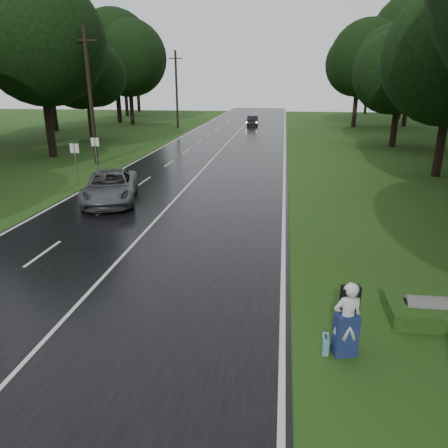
% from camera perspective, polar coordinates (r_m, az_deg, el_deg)
% --- Properties ---
extents(ground, '(160.00, 160.00, 0.00)m').
position_cam_1_polar(ground, '(14.17, -16.49, -7.66)').
color(ground, '#264A16').
rests_on(ground, ground).
extents(road, '(12.00, 140.00, 0.04)m').
position_cam_1_polar(road, '(32.56, -2.25, 7.92)').
color(road, black).
rests_on(road, ground).
extents(lane_center, '(0.12, 140.00, 0.01)m').
position_cam_1_polar(lane_center, '(32.56, -2.25, 7.96)').
color(lane_center, silver).
rests_on(lane_center, road).
extents(grey_car, '(4.06, 6.14, 1.57)m').
position_cam_1_polar(grey_car, '(23.11, -14.98, 4.85)').
color(grey_car, '#505255').
rests_on(grey_car, road).
extents(far_car, '(1.60, 4.23, 1.38)m').
position_cam_1_polar(far_car, '(61.68, 3.86, 13.66)').
color(far_car, black).
rests_on(far_car, road).
extents(hitchhiker, '(0.76, 0.72, 1.86)m').
position_cam_1_polar(hitchhiker, '(10.39, 16.16, -12.43)').
color(hitchhiker, silver).
rests_on(hitchhiker, ground).
extents(suitcase, '(0.17, 0.50, 0.35)m').
position_cam_1_polar(suitcase, '(10.76, 13.42, -15.34)').
color(suitcase, teal).
rests_on(suitcase, ground).
extents(culvert, '(1.29, 0.65, 0.65)m').
position_cam_1_polar(culvert, '(13.01, 25.67, -11.33)').
color(culvert, slate).
rests_on(culvert, ground).
extents(utility_pole_mid, '(1.80, 0.28, 9.75)m').
position_cam_1_polar(utility_pole_mid, '(34.41, -16.67, 7.70)').
color(utility_pole_mid, black).
rests_on(utility_pole_mid, ground).
extents(utility_pole_far, '(1.80, 0.28, 9.73)m').
position_cam_1_polar(utility_pole_far, '(59.05, -6.20, 12.66)').
color(utility_pole_far, black).
rests_on(utility_pole_far, ground).
extents(road_sign_a, '(0.57, 0.10, 2.39)m').
position_cam_1_polar(road_sign_a, '(28.72, -18.95, 5.41)').
color(road_sign_a, white).
rests_on(road_sign_a, ground).
extents(road_sign_b, '(0.57, 0.10, 2.37)m').
position_cam_1_polar(road_sign_b, '(31.38, -16.54, 6.71)').
color(road_sign_b, white).
rests_on(road_sign_b, ground).
extents(tree_left_d, '(10.08, 10.08, 15.75)m').
position_cam_1_polar(tree_left_d, '(39.04, -21.86, 8.38)').
color(tree_left_d, black).
rests_on(tree_left_d, ground).
extents(tree_left_e, '(8.05, 8.05, 12.58)m').
position_cam_1_polar(tree_left_e, '(47.95, -17.08, 10.58)').
color(tree_left_e, black).
rests_on(tree_left_e, ground).
extents(tree_left_f, '(9.84, 9.84, 15.38)m').
position_cam_1_polar(tree_left_f, '(65.10, -12.11, 12.92)').
color(tree_left_f, black).
rests_on(tree_left_f, ground).
extents(tree_right_d, '(8.35, 8.35, 13.05)m').
position_cam_1_polar(tree_right_d, '(32.10, 26.45, 5.78)').
color(tree_right_d, black).
rests_on(tree_right_d, ground).
extents(tree_right_e, '(7.66, 7.66, 11.97)m').
position_cam_1_polar(tree_right_e, '(44.89, 21.55, 9.61)').
color(tree_right_e, black).
rests_on(tree_right_e, ground).
extents(tree_right_f, '(9.56, 9.56, 14.93)m').
position_cam_1_polar(tree_right_f, '(62.65, 16.92, 12.33)').
color(tree_right_f, black).
rests_on(tree_right_f, ground).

